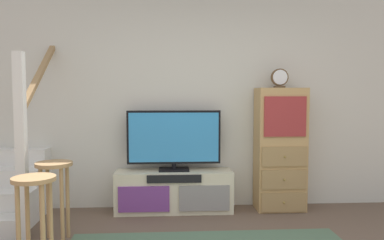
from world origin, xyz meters
TOP-DOWN VIEW (x-y plane):
  - back_wall at (0.00, 2.46)m, footprint 6.40×0.12m
  - media_console at (-0.30, 2.19)m, footprint 1.39×0.38m
  - television at (-0.30, 2.22)m, footprint 1.11×0.22m
  - side_cabinet at (0.99, 2.20)m, footprint 0.58×0.38m
  - desk_clock at (0.96, 2.19)m, footprint 0.21×0.08m
  - staircase at (-2.24, 2.20)m, footprint 1.00×1.36m
  - bar_stool_near at (-1.43, 0.82)m, footprint 0.34×0.34m
  - bar_stool_far at (-1.44, 1.36)m, footprint 0.34×0.34m

SIDE VIEW (x-z plane):
  - media_console at x=-0.30m, z-range 0.00..0.49m
  - staircase at x=-2.24m, z-range -0.73..1.47m
  - bar_stool_near at x=-1.43m, z-range 0.18..0.92m
  - bar_stool_far at x=-1.44m, z-range 0.18..0.94m
  - side_cabinet at x=0.99m, z-range 0.00..1.48m
  - television at x=-0.30m, z-range 0.52..1.24m
  - back_wall at x=0.00m, z-range 0.00..2.70m
  - desk_clock at x=0.96m, z-range 1.48..1.71m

